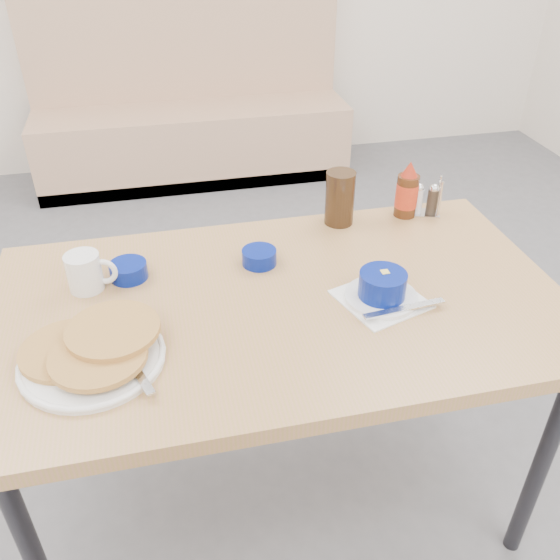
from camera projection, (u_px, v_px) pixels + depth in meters
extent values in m
cube|color=tan|center=(194.00, 142.00, 3.74)|extent=(1.90, 0.55, 0.45)
cube|color=tan|center=(184.00, 52.00, 3.64)|extent=(1.90, 0.12, 1.00)
cube|color=#2D2D33|center=(197.00, 169.00, 3.84)|extent=(1.90, 0.55, 0.08)
cube|color=#B27C52|center=(280.00, 305.00, 1.46)|extent=(1.40, 0.80, 0.04)
cylinder|color=#2D2D33|center=(541.00, 464.00, 1.53)|extent=(0.04, 0.04, 0.72)
cylinder|color=#2D2D33|center=(61.00, 370.00, 1.82)|extent=(0.04, 0.04, 0.72)
cylinder|color=#2D2D33|center=(435.00, 316.00, 2.04)|extent=(0.04, 0.04, 0.72)
cylinder|color=white|center=(93.00, 359.00, 1.25)|extent=(0.31, 0.31, 0.02)
cylinder|color=tan|center=(68.00, 350.00, 1.26)|extent=(0.20, 0.20, 0.01)
cylinder|color=tan|center=(98.00, 357.00, 1.22)|extent=(0.20, 0.20, 0.01)
cylinder|color=tan|center=(113.00, 330.00, 1.27)|extent=(0.20, 0.20, 0.01)
cube|color=silver|center=(139.00, 374.00, 1.20)|extent=(0.06, 0.13, 0.01)
cylinder|color=white|center=(84.00, 272.00, 1.46)|extent=(0.09, 0.09, 0.10)
cylinder|color=black|center=(81.00, 257.00, 1.43)|extent=(0.07, 0.07, 0.00)
torus|color=white|center=(103.00, 272.00, 1.46)|extent=(0.07, 0.03, 0.07)
cube|color=white|center=(381.00, 299.00, 1.44)|extent=(0.24, 0.24, 0.00)
cylinder|color=white|center=(381.00, 297.00, 1.44)|extent=(0.18, 0.18, 0.01)
cylinder|color=navy|center=(382.00, 284.00, 1.42)|extent=(0.11, 0.11, 0.06)
cylinder|color=white|center=(383.00, 276.00, 1.40)|extent=(0.10, 0.10, 0.01)
cube|color=#F4DB60|center=(385.00, 273.00, 1.41)|extent=(0.02, 0.02, 0.01)
cube|color=silver|center=(404.00, 309.00, 1.39)|extent=(0.21, 0.04, 0.01)
cylinder|color=navy|center=(129.00, 271.00, 1.51)|extent=(0.10, 0.10, 0.04)
cylinder|color=navy|center=(259.00, 257.00, 1.57)|extent=(0.09, 0.09, 0.04)
cylinder|color=#311F0F|center=(340.00, 198.00, 1.72)|extent=(0.10, 0.10, 0.16)
cube|color=silver|center=(423.00, 213.00, 1.81)|extent=(0.11, 0.08, 0.00)
cylinder|color=silver|center=(412.00, 198.00, 1.77)|extent=(0.01, 0.01, 0.11)
cylinder|color=silver|center=(440.00, 199.00, 1.76)|extent=(0.01, 0.01, 0.11)
cylinder|color=silver|center=(411.00, 192.00, 1.80)|extent=(0.01, 0.01, 0.11)
cylinder|color=silver|center=(439.00, 193.00, 1.79)|extent=(0.01, 0.01, 0.11)
cylinder|color=silver|center=(417.00, 201.00, 1.79)|extent=(0.03, 0.03, 0.08)
cylinder|color=#3F3326|center=(432.00, 201.00, 1.79)|extent=(0.03, 0.03, 0.08)
cylinder|color=#47230F|center=(406.00, 196.00, 1.77)|extent=(0.07, 0.07, 0.13)
cylinder|color=#E9521B|center=(407.00, 195.00, 1.77)|extent=(0.07, 0.07, 0.07)
cone|color=#AA2510|center=(410.00, 169.00, 1.72)|extent=(0.05, 0.05, 0.04)
cube|color=#EC7C4E|center=(80.00, 329.00, 1.35)|extent=(0.04, 0.03, 0.00)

